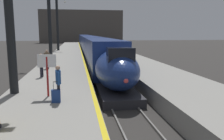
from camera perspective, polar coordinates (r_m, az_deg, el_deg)
The scene contains 14 objects.
platform_left at distance 24.89m, azimuth -12.13°, elevation 0.50°, with size 4.80×110.00×1.05m, color gray.
platform_right at distance 25.72m, azimuth 6.19°, elevation 0.93°, with size 4.80×110.00×1.05m, color gray.
platform_left_safety_stripe at distance 24.79m, azimuth -6.90°, elevation 1.84°, with size 0.20×107.80×0.01m, color yellow.
rail_main_left at distance 27.70m, azimuth -4.96°, elevation 0.57°, with size 0.08×110.00×0.12m, color slate.
rail_main_right at distance 27.84m, azimuth -1.88°, elevation 0.64°, with size 0.08×110.00×0.12m, color slate.
highspeed_train_main at distance 48.37m, azimuth -5.82°, elevation 6.53°, with size 2.92×74.64×3.60m.
station_column_far at distance 31.01m, azimuth -15.45°, elevation 14.50°, with size 4.00×0.68×10.44m.
station_column_distant at distance 43.64m, azimuth -13.52°, elevation 12.39°, with size 4.00×0.68×9.63m.
passenger_near_edge at distance 10.88m, azimuth -13.25°, elevation -2.55°, with size 0.27×0.56×1.69m.
passenger_mid_platform at distance 21.16m, azimuth -15.91°, elevation 2.98°, with size 0.56×0.30×1.69m.
passenger_far_waiting at distance 17.31m, azimuth -17.22°, elevation 1.60°, with size 0.39×0.49×1.69m.
rolling_suitcase at distance 10.86m, azimuth -13.78°, elevation -6.31°, with size 0.40×0.22×0.98m.
departure_info_board at distance 11.77m, azimuth -15.88°, elevation 0.79°, with size 0.90×0.10×2.12m.
terminus_back_wall at distance 101.89m, azimuth -7.54°, elevation 10.72°, with size 36.00×2.00×14.00m, color #4C4742.
Camera 1 is at (-2.59, 0.18, 4.21)m, focal length 36.68 mm.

